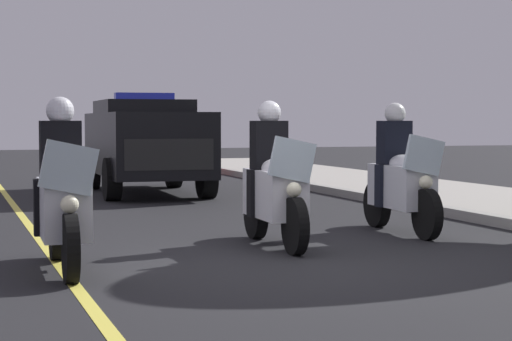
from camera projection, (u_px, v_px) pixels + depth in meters
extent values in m
plane|color=black|center=(300.00, 265.00, 9.49)|extent=(80.00, 80.00, 0.00)
cube|color=#E0D14C|center=(68.00, 277.00, 8.75)|extent=(48.00, 0.12, 0.01)
cylinder|color=black|center=(71.00, 249.00, 8.39)|extent=(0.64, 0.14, 0.64)
cylinder|color=black|center=(57.00, 230.00, 9.83)|extent=(0.64, 0.16, 0.64)
cube|color=silver|center=(63.00, 208.00, 9.08)|extent=(1.21, 0.47, 0.56)
ellipsoid|color=silver|center=(63.00, 178.00, 9.01)|extent=(0.57, 0.33, 0.24)
cube|color=silver|center=(69.00, 168.00, 8.45)|extent=(0.08, 0.56, 0.53)
sphere|color=#F9F4CC|center=(70.00, 204.00, 8.41)|extent=(0.17, 0.17, 0.17)
sphere|color=red|center=(50.00, 175.00, 8.53)|extent=(0.09, 0.09, 0.09)
sphere|color=#1933F2|center=(85.00, 174.00, 8.63)|extent=(0.09, 0.09, 0.09)
cube|color=black|center=(60.00, 151.00, 9.27)|extent=(0.29, 0.41, 0.60)
cube|color=black|center=(82.00, 206.00, 9.30)|extent=(0.18, 0.14, 0.56)
cube|color=black|center=(41.00, 207.00, 9.18)|extent=(0.18, 0.14, 0.56)
sphere|color=silver|center=(60.00, 111.00, 9.23)|extent=(0.28, 0.28, 0.28)
cylinder|color=black|center=(295.00, 226.00, 10.19)|extent=(0.64, 0.14, 0.64)
cylinder|color=black|center=(256.00, 213.00, 11.62)|extent=(0.64, 0.16, 0.64)
cube|color=white|center=(275.00, 194.00, 10.87)|extent=(1.21, 0.47, 0.56)
ellipsoid|color=white|center=(276.00, 169.00, 10.81)|extent=(0.57, 0.33, 0.24)
cube|color=silver|center=(292.00, 160.00, 10.25)|extent=(0.08, 0.56, 0.53)
sphere|color=#F9F4CC|center=(294.00, 190.00, 10.21)|extent=(0.17, 0.17, 0.17)
sphere|color=red|center=(275.00, 166.00, 10.33)|extent=(0.09, 0.09, 0.09)
sphere|color=#1933F2|center=(302.00, 165.00, 10.42)|extent=(0.09, 0.09, 0.09)
cube|color=black|center=(269.00, 146.00, 11.06)|extent=(0.29, 0.41, 0.60)
cube|color=black|center=(286.00, 193.00, 11.09)|extent=(0.18, 0.14, 0.56)
cube|color=black|center=(254.00, 193.00, 10.98)|extent=(0.18, 0.14, 0.56)
sphere|color=silver|center=(269.00, 112.00, 11.02)|extent=(0.28, 0.28, 0.28)
cylinder|color=black|center=(427.00, 214.00, 11.47)|extent=(0.64, 0.14, 0.64)
cylinder|color=black|center=(377.00, 204.00, 12.90)|extent=(0.64, 0.16, 0.64)
cube|color=silver|center=(401.00, 186.00, 12.15)|extent=(1.21, 0.47, 0.56)
ellipsoid|color=silver|center=(403.00, 164.00, 12.09)|extent=(0.57, 0.33, 0.24)
cube|color=silver|center=(424.00, 155.00, 11.52)|extent=(0.08, 0.56, 0.53)
sphere|color=#F9F4CC|center=(426.00, 182.00, 11.48)|extent=(0.17, 0.17, 0.17)
sphere|color=red|center=(407.00, 161.00, 11.61)|extent=(0.09, 0.09, 0.09)
sphere|color=#1933F2|center=(431.00, 160.00, 11.70)|extent=(0.09, 0.09, 0.09)
cube|color=black|center=(394.00, 143.00, 12.34)|extent=(0.29, 0.41, 0.60)
cube|color=black|center=(409.00, 185.00, 12.37)|extent=(0.18, 0.14, 0.56)
cube|color=black|center=(382.00, 186.00, 12.25)|extent=(0.18, 0.14, 0.56)
sphere|color=white|center=(395.00, 113.00, 12.30)|extent=(0.28, 0.28, 0.28)
cube|color=black|center=(145.00, 143.00, 18.82)|extent=(4.95, 2.03, 1.24)
cube|color=black|center=(143.00, 109.00, 19.07)|extent=(2.45, 1.81, 0.36)
cube|color=#2633D8|center=(144.00, 96.00, 18.86)|extent=(0.31, 1.21, 0.14)
cube|color=black|center=(169.00, 154.00, 16.53)|extent=(0.16, 1.62, 0.56)
cylinder|color=black|center=(207.00, 178.00, 17.63)|extent=(0.81, 0.30, 0.80)
cylinder|color=black|center=(112.00, 179.00, 17.11)|extent=(0.81, 0.30, 0.80)
cylinder|color=black|center=(174.00, 169.00, 20.59)|extent=(0.81, 0.30, 0.80)
cylinder|color=black|center=(92.00, 171.00, 20.08)|extent=(0.81, 0.30, 0.80)
cylinder|color=black|center=(202.00, 164.00, 24.81)|extent=(0.66, 0.06, 0.66)
cylinder|color=black|center=(193.00, 162.00, 25.86)|extent=(0.66, 0.06, 0.66)
cube|color=red|center=(198.00, 153.00, 25.32)|extent=(1.00, 0.09, 0.36)
cube|color=black|center=(197.00, 131.00, 25.33)|extent=(0.25, 0.33, 0.56)
sphere|color=tan|center=(197.00, 117.00, 25.29)|extent=(0.22, 0.22, 0.22)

